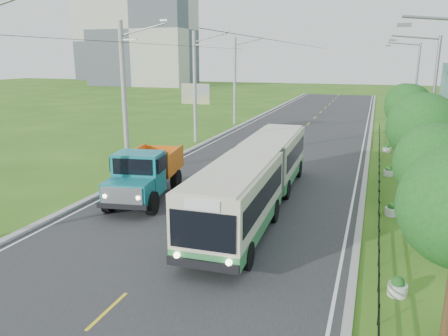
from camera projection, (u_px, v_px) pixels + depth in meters
The scene contains 28 objects.
ground at pixel (186, 238), 19.14m from camera, with size 240.00×240.00×0.00m, color #2C5A15.
road at pixel (280, 150), 37.46m from camera, with size 14.00×120.00×0.02m, color #28282B.
curb_left at pixel (203, 144), 39.72m from camera, with size 0.40×120.00×0.15m, color #9E9E99.
curb_right at pixel (368, 155), 35.18m from camera, with size 0.30×120.00×0.10m, color #9E9E99.
edge_line_left at pixel (208, 145), 39.56m from camera, with size 0.12×120.00×0.00m, color silver.
edge_line_right at pixel (361, 155), 35.34m from camera, with size 0.12×120.00×0.00m, color silver.
centre_dash at pixel (186, 238), 19.14m from camera, with size 0.12×2.20×0.00m, color yellow.
railing_right at pixel (379, 171), 29.35m from camera, with size 0.04×40.00×0.60m, color black.
pole_near at pixel (125, 98), 28.75m from camera, with size 3.51×0.32×10.00m.
pole_mid at pixel (195, 87), 39.74m from camera, with size 3.51×0.32×10.00m.
pole_far at pixel (235, 80), 50.73m from camera, with size 3.51×0.32×10.00m.
tree_second at pixel (436, 167), 17.11m from camera, with size 3.18×3.26×5.30m.
tree_third at pixel (423, 132), 22.49m from camera, with size 3.60×3.62×6.00m.
tree_fourth at pixel (414, 123), 28.08m from camera, with size 3.24×3.31×5.40m.
tree_fifth at pixel (409, 109), 33.51m from camera, with size 3.48×3.52×5.80m.
tree_back at pixel (404, 104), 39.06m from camera, with size 3.30×3.36×5.50m.
streetlight_mid at pixel (430, 103), 27.38m from camera, with size 3.02×0.20×9.07m.
streetlight_far at pixel (414, 89), 40.20m from camera, with size 3.02×0.20×9.07m.
planter_front at pixel (398, 287), 14.51m from camera, with size 0.64×0.64×0.67m.
planter_near at pixel (392, 210), 21.84m from camera, with size 0.64×0.64×0.67m.
planter_mid at pixel (389, 172), 29.17m from camera, with size 0.64×0.64×0.67m.
planter_far at pixel (387, 149), 36.49m from camera, with size 0.64×0.64×0.67m.
billboard_left at pixel (196, 97), 43.18m from camera, with size 3.00×0.20×5.20m.
billboard_right at pixel (447, 90), 32.24m from camera, with size 0.24×6.00×7.30m.
apartment_near at pixel (142, 30), 119.90m from camera, with size 28.00×14.00×30.00m, color #B7B2A3.
apartment_far at pixel (114, 42), 151.21m from camera, with size 24.00×14.00×26.00m, color #B7B2A3.
bus at pixel (257, 174), 22.42m from camera, with size 3.18×16.54×3.18m.
dump_truck at pixel (145, 171), 24.06m from camera, with size 3.63×7.12×2.86m.
Camera 1 is at (7.42, -16.26, 7.71)m, focal length 35.00 mm.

